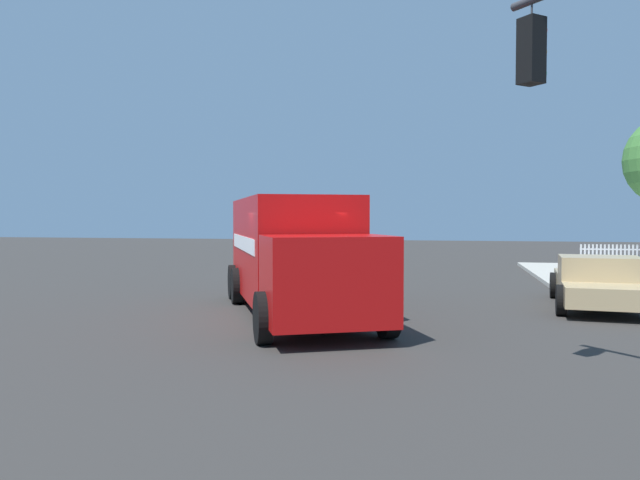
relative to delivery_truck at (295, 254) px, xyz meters
name	(u,v)px	position (x,y,z in m)	size (l,w,h in m)	color
ground_plane	(303,319)	(-0.37, 0.68, -1.50)	(100.00, 100.00, 0.00)	#33302D
delivery_truck	(295,254)	(0.00, 0.00, 0.00)	(5.75, 8.40, 2.88)	red
pickup_tan	(599,281)	(-7.61, -2.67, -0.78)	(2.70, 5.38, 1.38)	tan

